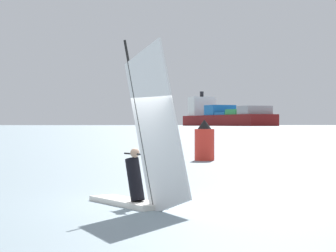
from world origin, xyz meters
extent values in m
plane|color=gray|center=(0.00, 0.00, 0.00)|extent=(4000.00, 4000.00, 0.00)
cube|color=white|center=(-0.91, 0.18, 0.06)|extent=(2.09, 2.32, 0.12)
cylinder|color=black|center=(-0.58, -0.22, 2.00)|extent=(0.87, 1.03, 3.77)
cube|color=white|center=(-0.14, -0.76, 1.83)|extent=(1.66, 2.00, 3.89)
cylinder|color=black|center=(-0.49, -0.33, 1.20)|extent=(0.99, 1.18, 0.04)
cylinder|color=black|center=(-0.69, -0.09, 0.62)|extent=(0.62, 0.65, 1.04)
sphere|color=tan|center=(-0.69, -0.09, 1.23)|extent=(0.22, 0.22, 0.22)
cube|color=maroon|center=(12.57, 615.26, 5.35)|extent=(93.33, 144.82, 10.69)
cube|color=silver|center=(-12.98, 665.22, 20.91)|extent=(30.53, 26.55, 20.44)
cylinder|color=black|center=(-12.98, 665.22, 34.13)|extent=(4.00, 4.00, 6.00)
cube|color=#1E66AD|center=(6.53, 627.07, 15.89)|extent=(32.87, 30.35, 10.40)
cube|color=#1E66AD|center=(16.95, 606.69, 11.99)|extent=(32.87, 30.35, 2.60)
cube|color=#2D8C47|center=(27.37, 586.31, 13.29)|extent=(32.87, 30.35, 5.20)
cube|color=#99999E|center=(37.79, 565.93, 14.59)|extent=(32.87, 30.35, 7.80)
cylinder|color=red|center=(0.62, 18.16, 0.82)|extent=(1.03, 1.03, 1.64)
cone|color=black|center=(0.62, 18.16, 1.89)|extent=(0.72, 0.72, 0.50)
camera|label=1|loc=(1.15, -14.40, 1.90)|focal=66.96mm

